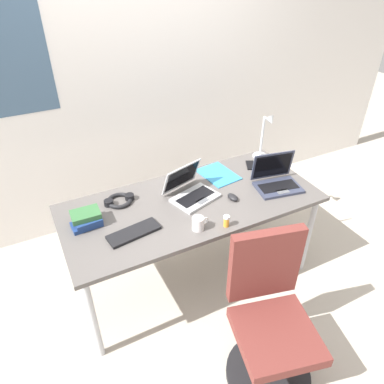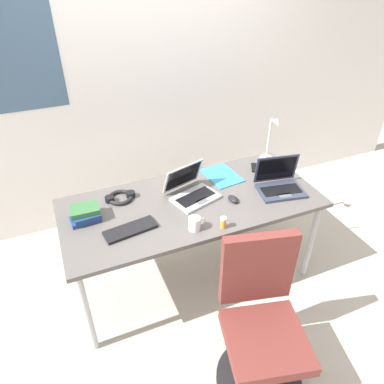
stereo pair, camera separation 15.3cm
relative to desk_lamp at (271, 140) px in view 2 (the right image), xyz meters
name	(u,v)px [view 2 (the right image)]	position (x,y,z in m)	size (l,w,h in m)	color
ground_plane	(192,275)	(-0.80, -0.28, -0.94)	(12.00, 12.00, 0.00)	#B7AD9E
wall_back	(141,76)	(-0.80, 0.82, 0.36)	(6.00, 0.13, 2.60)	silver
desk	(192,208)	(-0.80, -0.28, -0.25)	(1.80, 0.80, 0.74)	#595451
desk_lamp	(271,140)	(0.00, 0.00, 0.00)	(0.12, 0.18, 0.40)	silver
laptop_far_corner	(279,184)	(-0.16, -0.38, -0.15)	(0.36, 0.31, 0.24)	#33384C
laptop_near_mouse	(192,191)	(-0.78, -0.22, -0.15)	(0.38, 0.37, 0.22)	#B7BABC
external_keyboard	(131,230)	(-1.28, -0.41, -0.19)	(0.33, 0.12, 0.02)	black
computer_mouse	(233,199)	(-0.53, -0.38, -0.18)	(0.06, 0.10, 0.03)	black
cell_phone	(256,168)	(-0.16, -0.06, -0.19)	(0.06, 0.14, 0.01)	black
headphones	(120,197)	(-1.25, -0.06, -0.18)	(0.21, 0.18, 0.04)	black
pill_bottle	(223,223)	(-0.73, -0.61, -0.16)	(0.04, 0.04, 0.08)	gold
book_stack	(86,214)	(-1.51, -0.20, -0.15)	(0.20, 0.17, 0.09)	navy
paper_folder_far_corner	(222,175)	(-0.46, -0.06, -0.19)	(0.23, 0.31, 0.01)	#338CC6
coffee_mug	(195,223)	(-0.90, -0.55, -0.15)	(0.11, 0.08, 0.09)	white
office_chair	(261,330)	(-0.74, -1.15, -0.54)	(0.53, 0.59, 0.97)	black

